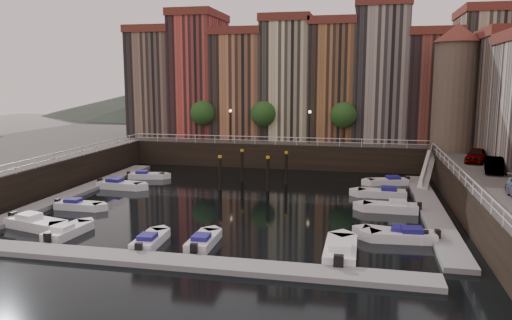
% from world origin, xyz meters
% --- Properties ---
extents(ground, '(200.00, 200.00, 0.00)m').
position_xyz_m(ground, '(0.00, 0.00, 0.00)').
color(ground, black).
rests_on(ground, ground).
extents(quay_far, '(80.00, 20.00, 3.00)m').
position_xyz_m(quay_far, '(0.00, 26.00, 1.50)').
color(quay_far, black).
rests_on(quay_far, ground).
extents(dock_left, '(2.00, 28.00, 0.35)m').
position_xyz_m(dock_left, '(-16.20, -1.00, 0.17)').
color(dock_left, gray).
rests_on(dock_left, ground).
extents(dock_right, '(2.00, 28.00, 0.35)m').
position_xyz_m(dock_right, '(16.20, -1.00, 0.17)').
color(dock_right, gray).
rests_on(dock_right, ground).
extents(dock_near, '(30.00, 2.00, 0.35)m').
position_xyz_m(dock_near, '(0.00, -17.00, 0.17)').
color(dock_near, gray).
rests_on(dock_near, ground).
extents(mountains, '(145.00, 100.00, 18.00)m').
position_xyz_m(mountains, '(1.72, 110.00, 7.92)').
color(mountains, '#2D382D').
rests_on(mountains, ground).
extents(far_terrace, '(48.70, 10.30, 17.50)m').
position_xyz_m(far_terrace, '(3.31, 23.50, 10.95)').
color(far_terrace, '#806551').
rests_on(far_terrace, quay_far).
extents(corner_tower, '(5.20, 5.20, 13.80)m').
position_xyz_m(corner_tower, '(20.00, 14.50, 10.19)').
color(corner_tower, '#6B5B4C').
rests_on(corner_tower, quay_right).
extents(promenade_trees, '(21.20, 3.20, 5.20)m').
position_xyz_m(promenade_trees, '(-1.33, 18.20, 6.58)').
color(promenade_trees, black).
rests_on(promenade_trees, quay_far).
extents(street_lamps, '(10.36, 0.36, 4.18)m').
position_xyz_m(street_lamps, '(-1.00, 17.20, 5.90)').
color(street_lamps, black).
rests_on(street_lamps, quay_far).
extents(railings, '(36.08, 34.04, 0.52)m').
position_xyz_m(railings, '(0.00, 4.88, 3.79)').
color(railings, white).
rests_on(railings, ground).
extents(gangway, '(2.78, 8.32, 3.73)m').
position_xyz_m(gangway, '(17.10, 10.00, 1.92)').
color(gangway, white).
rests_on(gangway, ground).
extents(mooring_pilings, '(6.33, 5.11, 3.78)m').
position_xyz_m(mooring_pilings, '(-0.33, 5.50, 1.65)').
color(mooring_pilings, black).
rests_on(mooring_pilings, ground).
extents(boat_left_0, '(5.14, 2.93, 1.15)m').
position_xyz_m(boat_left_0, '(-13.00, -12.29, 0.39)').
color(boat_left_0, white).
rests_on(boat_left_0, ground).
extents(boat_left_1, '(4.15, 1.54, 0.95)m').
position_xyz_m(boat_left_1, '(-12.97, -6.60, 0.32)').
color(boat_left_1, white).
rests_on(boat_left_1, ground).
extents(boat_left_3, '(4.84, 2.00, 1.10)m').
position_xyz_m(boat_left_3, '(-13.42, 1.63, 0.37)').
color(boat_left_3, white).
rests_on(boat_left_3, ground).
extents(boat_left_4, '(4.23, 2.29, 0.95)m').
position_xyz_m(boat_left_4, '(-13.02, 7.02, 0.32)').
color(boat_left_4, white).
rests_on(boat_left_4, ground).
extents(boat_right_0, '(4.47, 2.29, 1.00)m').
position_xyz_m(boat_right_0, '(12.84, -9.24, 0.34)').
color(boat_right_0, white).
rests_on(boat_right_0, ground).
extents(boat_right_1, '(4.66, 1.99, 1.06)m').
position_xyz_m(boat_right_1, '(13.46, -9.55, 0.36)').
color(boat_right_1, white).
rests_on(boat_right_1, ground).
extents(boat_right_2, '(4.70, 1.79, 1.08)m').
position_xyz_m(boat_right_2, '(12.99, -1.79, 0.36)').
color(boat_right_2, white).
rests_on(boat_right_2, ground).
extents(boat_right_3, '(4.66, 1.71, 1.07)m').
position_xyz_m(boat_right_3, '(12.49, 3.49, 0.36)').
color(boat_right_3, white).
rests_on(boat_right_3, ground).
extents(boat_right_4, '(4.45, 2.69, 1.00)m').
position_xyz_m(boat_right_4, '(13.23, 9.32, 0.34)').
color(boat_right_4, white).
rests_on(boat_right_4, ground).
extents(boat_near_0, '(1.89, 4.27, 0.96)m').
position_xyz_m(boat_near_0, '(-9.59, -13.40, 0.32)').
color(boat_near_0, white).
rests_on(boat_near_0, ground).
extents(boat_near_1, '(1.72, 4.14, 0.94)m').
position_xyz_m(boat_near_1, '(-3.08, -14.03, 0.32)').
color(boat_near_1, white).
rests_on(boat_near_1, ground).
extents(boat_near_2, '(1.59, 4.16, 0.95)m').
position_xyz_m(boat_near_2, '(0.41, -13.39, 0.32)').
color(boat_near_2, white).
rests_on(boat_near_2, ground).
extents(boat_near_3, '(1.93, 5.28, 1.21)m').
position_xyz_m(boat_near_3, '(9.37, -13.67, 0.41)').
color(boat_near_3, white).
rests_on(boat_near_3, ground).
extents(car_a, '(2.89, 4.35, 1.38)m').
position_xyz_m(car_a, '(20.98, 6.45, 3.69)').
color(car_a, gray).
rests_on(car_a, quay_right).
extents(car_b, '(2.09, 4.17, 1.31)m').
position_xyz_m(car_b, '(21.33, 1.14, 3.66)').
color(car_b, gray).
rests_on(car_b, quay_right).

